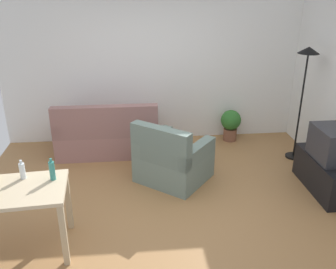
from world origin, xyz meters
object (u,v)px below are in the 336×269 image
tv_stand (326,174)px  bottle_tall (52,170)px  tv (332,144)px  armchair (172,160)px  desk (7,199)px  couch (108,136)px  bottle_clear (22,171)px  torchiere_lamp (305,73)px  potted_plant (231,123)px

tv_stand → bottle_tall: size_ratio=4.43×
tv → bottle_tall: bearing=101.5°
armchair → bottle_tall: bearing=79.0°
desk → armchair: 2.31m
couch → desk: 2.56m
desk → armchair: size_ratio=1.02×
bottle_clear → torchiere_lamp: bearing=23.8°
tv_stand → tv: (0.00, 0.00, 0.46)m
tv → torchiere_lamp: (-0.00, 1.03, 0.71)m
desk → bottle_clear: bearing=56.6°
couch → tv_stand: 3.41m
desk → armchair: (1.85, 1.35, -0.33)m
tv → potted_plant: (-0.88, 1.82, -0.37)m
torchiere_lamp → bottle_clear: 4.20m
armchair → couch: bearing=-7.9°
couch → armchair: same height
armchair → bottle_clear: bottle_clear is taller
potted_plant → bottle_tall: bottle_tall is taller
desk → potted_plant: (3.06, 2.70, -0.32)m
desk → bottle_clear: (0.13, 0.23, 0.20)m
torchiere_lamp → armchair: bearing=-165.1°
couch → bottle_clear: bottle_clear is taller
couch → desk: (-0.88, -2.38, 0.34)m
armchair → bottle_tall: bottle_tall is taller
desk → bottle_clear: 0.33m
tv → armchair: (-2.09, 0.47, -0.38)m
potted_plant → tv: bearing=-64.1°
couch → desk: couch is taller
torchiere_lamp → bottle_tall: 3.94m
potted_plant → bottle_clear: (-2.94, -2.47, 0.52)m
bottle_clear → tv_stand: bearing=9.7°
tv → bottle_tall: bottle_tall is taller
tv → potted_plant: bearing=25.9°
torchiere_lamp → potted_plant: torchiere_lamp is taller
torchiere_lamp → armchair: 2.42m
bottle_clear → potted_plant: bearing=40.1°
armchair → bottle_clear: size_ratio=5.68×
tv → couch: bearing=63.9°
tv → bottle_clear: (-3.82, -0.65, 0.15)m
tv → potted_plant: size_ratio=1.05×
desk → tv: bearing=8.1°
desk → potted_plant: size_ratio=2.19×
couch → potted_plant: 2.21m
couch → torchiere_lamp: torchiere_lamp is taller
bottle_clear → tv: bearing=9.7°
armchair → potted_plant: bearing=-93.2°
couch → bottle_clear: 2.35m
torchiere_lamp → desk: bearing=-154.2°
torchiere_lamp → bottle_clear: (-3.81, -1.68, -0.56)m
couch → bottle_tall: (-0.43, -2.21, 0.56)m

